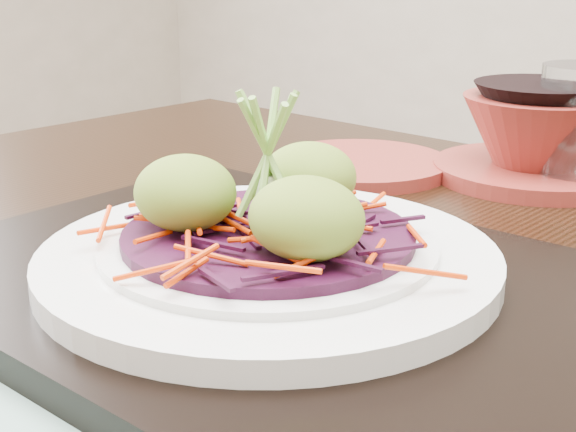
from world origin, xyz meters
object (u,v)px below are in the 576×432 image
Objects in this scene: white_plate at (268,258)px; terracotta_bowl_set at (535,142)px; serving_tray at (269,286)px; terracotta_side_plate at (360,165)px; dining_table at (365,419)px.

terracotta_bowl_set is at bearing 84.21° from white_plate.
terracotta_bowl_set reaches higher than serving_tray.
serving_tray is 0.02m from white_plate.
terracotta_side_plate is 0.72× the size of terracotta_bowl_set.
serving_tray is 0.32m from terracotta_side_plate.
terracotta_side_plate is 0.16m from terracotta_bowl_set.
serving_tray is at bearing 0.00° from white_plate.
white_plate is (-0.03, -0.06, 0.13)m from dining_table.
serving_tray is at bearing -110.60° from dining_table.
terracotta_bowl_set is (0.14, 0.07, 0.03)m from terracotta_side_plate.
serving_tray is 1.73× the size of terracotta_bowl_set.
terracotta_side_plate is (-0.14, 0.24, 0.10)m from dining_table.
white_plate reaches higher than terracotta_side_plate.
serving_tray reaches higher than dining_table.
terracotta_bowl_set is (0.04, 0.37, 0.00)m from white_plate.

